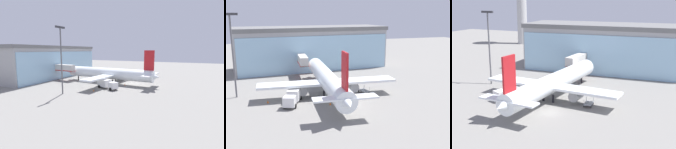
% 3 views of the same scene
% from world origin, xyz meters
% --- Properties ---
extents(ground, '(240.00, 240.00, 0.00)m').
position_xyz_m(ground, '(0.00, 0.00, 0.00)').
color(ground, gray).
extents(terminal_building, '(49.39, 18.48, 13.53)m').
position_xyz_m(terminal_building, '(0.01, 38.16, 6.77)').
color(terminal_building, '#A1A1A1').
rests_on(terminal_building, ground).
extents(jet_bridge, '(3.13, 12.66, 6.13)m').
position_xyz_m(jet_bridge, '(-4.97, 27.76, 4.74)').
color(jet_bridge, beige).
rests_on(jet_bridge, ground).
extents(apron_light_mast, '(3.20, 0.40, 17.83)m').
position_xyz_m(apron_light_mast, '(-22.20, 11.71, 10.64)').
color(apron_light_mast, '#59595E').
rests_on(apron_light_mast, ground).
extents(airplane, '(30.08, 36.94, 11.68)m').
position_xyz_m(airplane, '(-3.00, 7.41, 3.48)').
color(airplane, white).
rests_on(airplane, ground).
extents(catering_truck, '(4.68, 7.60, 2.65)m').
position_xyz_m(catering_truck, '(-11.13, 4.05, 1.47)').
color(catering_truck, silver).
rests_on(catering_truck, ground).
extents(baggage_cart, '(1.95, 2.99, 1.50)m').
position_xyz_m(baggage_cart, '(5.33, 6.33, 0.50)').
color(baggage_cart, gray).
rests_on(baggage_cart, ground).
extents(safety_cone_nose, '(0.36, 0.36, 0.55)m').
position_xyz_m(safety_cone_nose, '(-4.25, 0.82, 0.28)').
color(safety_cone_nose, orange).
rests_on(safety_cone_nose, ground).
extents(safety_cone_wingtip, '(0.36, 0.36, 0.55)m').
position_xyz_m(safety_cone_wingtip, '(-15.97, 5.74, 0.28)').
color(safety_cone_wingtip, orange).
rests_on(safety_cone_wingtip, ground).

